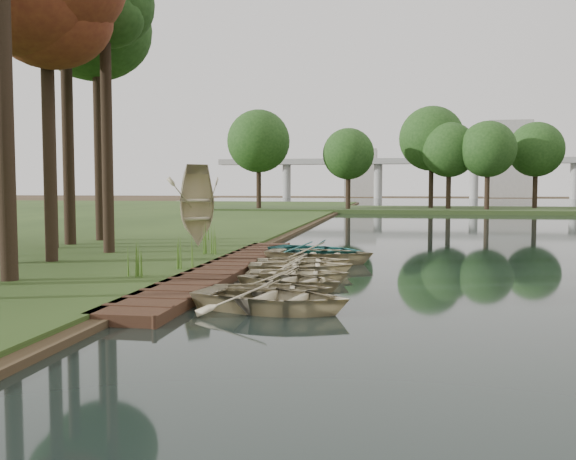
% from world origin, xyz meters
% --- Properties ---
extents(ground, '(300.00, 300.00, 0.00)m').
position_xyz_m(ground, '(0.00, 0.00, 0.00)').
color(ground, '#3D2F1D').
extents(boardwalk, '(1.60, 16.00, 0.30)m').
position_xyz_m(boardwalk, '(-1.60, 0.00, 0.15)').
color(boardwalk, '#382115').
rests_on(boardwalk, ground).
extents(peninsula, '(50.00, 14.00, 0.45)m').
position_xyz_m(peninsula, '(8.00, 50.00, 0.23)').
color(peninsula, '#2E421D').
rests_on(peninsula, ground).
extents(far_trees, '(45.60, 5.60, 8.80)m').
position_xyz_m(far_trees, '(4.67, 50.00, 6.43)').
color(far_trees, black).
rests_on(far_trees, peninsula).
extents(bridge, '(95.90, 4.00, 8.60)m').
position_xyz_m(bridge, '(12.31, 120.00, 7.08)').
color(bridge, '#A5A5A0').
rests_on(bridge, ground).
extents(building_a, '(10.00, 8.00, 18.00)m').
position_xyz_m(building_a, '(30.00, 140.00, 9.00)').
color(building_a, '#A5A5A0').
rests_on(building_a, ground).
extents(building_b, '(8.00, 8.00, 12.00)m').
position_xyz_m(building_b, '(-5.00, 145.00, 6.00)').
color(building_b, '#A5A5A0').
rests_on(building_b, ground).
extents(rowboat_0, '(4.08, 3.28, 0.75)m').
position_xyz_m(rowboat_0, '(1.07, -5.85, 0.43)').
color(rowboat_0, '#C1B38C').
rests_on(rowboat_0, water).
extents(rowboat_1, '(3.24, 2.49, 0.62)m').
position_xyz_m(rowboat_1, '(0.80, -4.42, 0.36)').
color(rowboat_1, '#C1B38C').
rests_on(rowboat_1, water).
extents(rowboat_2, '(3.55, 3.05, 0.62)m').
position_xyz_m(rowboat_2, '(1.00, -2.78, 0.36)').
color(rowboat_2, '#C1B38C').
rests_on(rowboat_2, water).
extents(rowboat_3, '(3.10, 2.30, 0.62)m').
position_xyz_m(rowboat_3, '(1.01, -1.53, 0.36)').
color(rowboat_3, '#C1B38C').
rests_on(rowboat_3, water).
extents(rowboat_4, '(3.61, 2.83, 0.68)m').
position_xyz_m(rowboat_4, '(0.87, 0.02, 0.39)').
color(rowboat_4, '#C1B38C').
rests_on(rowboat_4, water).
extents(rowboat_5, '(3.58, 2.90, 0.65)m').
position_xyz_m(rowboat_5, '(0.77, 1.39, 0.38)').
color(rowboat_5, '#C1B38C').
rests_on(rowboat_5, water).
extents(rowboat_6, '(4.18, 3.18, 0.81)m').
position_xyz_m(rowboat_6, '(1.09, 3.15, 0.46)').
color(rowboat_6, '#C1B38C').
rests_on(rowboat_6, water).
extents(rowboat_7, '(4.72, 4.16, 0.81)m').
position_xyz_m(rowboat_7, '(0.88, 4.24, 0.46)').
color(rowboat_7, '#2B7875').
rests_on(rowboat_7, water).
extents(stored_rowboat, '(4.16, 4.13, 0.71)m').
position_xyz_m(stored_rowboat, '(-4.41, 5.93, 0.65)').
color(stored_rowboat, '#C1B38C').
rests_on(stored_rowboat, bank).
extents(tree_2, '(4.45, 4.45, 10.45)m').
position_xyz_m(tree_2, '(-7.64, 0.12, 8.78)').
color(tree_2, black).
rests_on(tree_2, bank).
extents(tree_4, '(3.84, 3.84, 10.62)m').
position_xyz_m(tree_4, '(-6.98, 3.09, 9.15)').
color(tree_4, black).
rests_on(tree_4, bank).
extents(tree_6, '(5.24, 5.24, 12.86)m').
position_xyz_m(tree_6, '(-9.78, 8.19, 10.84)').
color(tree_6, black).
rests_on(tree_6, bank).
extents(reeds_0, '(0.60, 0.60, 0.93)m').
position_xyz_m(reeds_0, '(-3.39, -2.77, 0.76)').
color(reeds_0, '#3F661E').
rests_on(reeds_0, bank).
extents(reeds_1, '(0.60, 0.60, 0.94)m').
position_xyz_m(reeds_1, '(-2.60, -1.02, 0.77)').
color(reeds_1, '#3F661E').
rests_on(reeds_1, bank).
extents(reeds_2, '(0.60, 0.60, 1.03)m').
position_xyz_m(reeds_2, '(-3.01, 3.27, 0.82)').
color(reeds_2, '#3F661E').
rests_on(reeds_2, bank).
extents(reeds_3, '(0.60, 0.60, 1.01)m').
position_xyz_m(reeds_3, '(-4.96, 9.05, 0.80)').
color(reeds_3, '#3F661E').
rests_on(reeds_3, bank).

